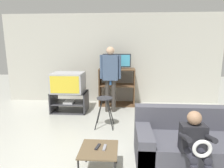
{
  "coord_description": "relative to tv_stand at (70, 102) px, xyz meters",
  "views": [
    {
      "loc": [
        0.39,
        -1.74,
        1.68
      ],
      "look_at": [
        0.14,
        2.09,
        0.9
      ],
      "focal_mm": 30.0,
      "sensor_mm": 36.0,
      "label": 1
    }
  ],
  "objects": [
    {
      "name": "wall_back",
      "position": [
        1.01,
        0.96,
        1.04
      ],
      "size": [
        6.4,
        0.06,
        2.6
      ],
      "color": "beige",
      "rests_on": "ground_plane"
    },
    {
      "name": "tv_stand",
      "position": [
        0.0,
        0.0,
        0.0
      ],
      "size": [
        0.9,
        0.59,
        0.52
      ],
      "color": "#38383D",
      "rests_on": "ground_plane"
    },
    {
      "name": "television_main",
      "position": [
        -0.02,
        0.0,
        0.51
      ],
      "size": [
        0.79,
        0.63,
        0.5
      ],
      "color": "#B2B2B7",
      "rests_on": "tv_stand"
    },
    {
      "name": "media_shelf",
      "position": [
        1.2,
        0.64,
        0.28
      ],
      "size": [
        1.01,
        0.49,
        1.06
      ],
      "color": "brown",
      "rests_on": "ground_plane"
    },
    {
      "name": "television_flat",
      "position": [
        1.19,
        0.66,
        1.0
      ],
      "size": [
        0.79,
        0.2,
        0.41
      ],
      "color": "black",
      "rests_on": "media_shelf"
    },
    {
      "name": "folding_stool",
      "position": [
        1.01,
        -0.91,
        0.25
      ],
      "size": [
        0.39,
        0.37,
        0.64
      ],
      "color": "black",
      "rests_on": "ground_plane"
    },
    {
      "name": "snack_table",
      "position": [
        1.08,
        -2.38,
        0.06
      ],
      "size": [
        0.5,
        0.5,
        0.35
      ],
      "color": "brown",
      "rests_on": "ground_plane"
    },
    {
      "name": "remote_control_black",
      "position": [
        1.06,
        -2.35,
        0.1
      ],
      "size": [
        0.07,
        0.15,
        0.02
      ],
      "primitive_type": "cube",
      "rotation": [
        0.0,
        0.0,
        -0.23
      ],
      "color": "#232328",
      "rests_on": "snack_table"
    },
    {
      "name": "remote_control_white",
      "position": [
        1.16,
        -2.36,
        0.1
      ],
      "size": [
        0.05,
        0.15,
        0.02
      ],
      "primitive_type": "cube",
      "rotation": [
        0.0,
        0.0,
        -0.06
      ],
      "color": "gray",
      "rests_on": "snack_table"
    },
    {
      "name": "couch",
      "position": [
        2.5,
        -2.03,
        0.01
      ],
      "size": [
        1.83,
        0.84,
        0.76
      ],
      "color": "#4C4C56",
      "rests_on": "ground_plane"
    },
    {
      "name": "person_standing_adult",
      "position": [
        1.06,
        0.04,
        0.76
      ],
      "size": [
        0.53,
        0.2,
        1.67
      ],
      "color": "#3D3833",
      "rests_on": "ground_plane"
    },
    {
      "name": "person_seated_child",
      "position": [
        2.25,
        -2.52,
        0.29
      ],
      "size": [
        0.33,
        0.43,
        0.92
      ],
      "color": "#2D2D38",
      "rests_on": "ground_plane"
    }
  ]
}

